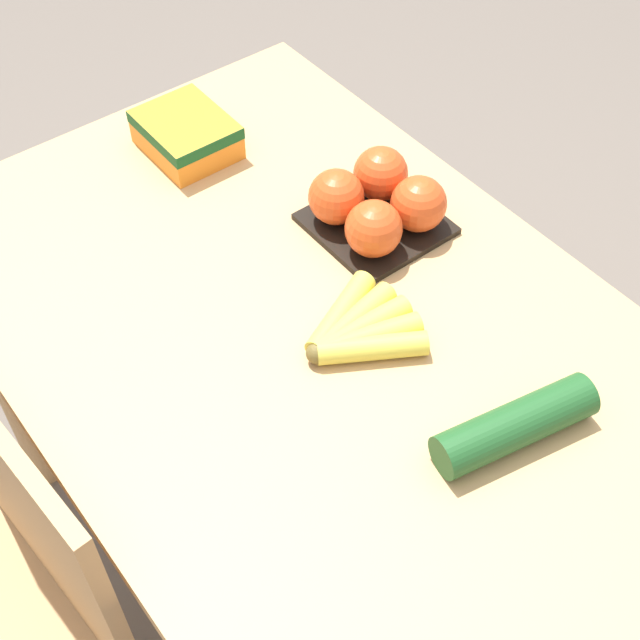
# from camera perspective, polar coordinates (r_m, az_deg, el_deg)

# --- Properties ---
(ground_plane) EXTENTS (12.00, 12.00, 0.00)m
(ground_plane) POSITION_cam_1_polar(r_m,az_deg,el_deg) (1.80, 0.00, -15.97)
(ground_plane) COLOR #665B51
(dining_table) EXTENTS (1.19, 0.75, 0.73)m
(dining_table) POSITION_cam_1_polar(r_m,az_deg,el_deg) (1.27, 0.00, -4.29)
(dining_table) COLOR tan
(dining_table) RESTS_ON ground_plane
(banana_bunch) EXTENTS (0.16, 0.16, 0.03)m
(banana_bunch) POSITION_cam_1_polar(r_m,az_deg,el_deg) (1.16, 2.48, -0.71)
(banana_bunch) COLOR brown
(banana_bunch) RESTS_ON dining_table
(tomato_pack) EXTENTS (0.18, 0.18, 0.09)m
(tomato_pack) POSITION_cam_1_polar(r_m,az_deg,el_deg) (1.29, 3.67, 7.46)
(tomato_pack) COLOR black
(tomato_pack) RESTS_ON dining_table
(carrot_bag) EXTENTS (0.15, 0.12, 0.06)m
(carrot_bag) POSITION_cam_1_polar(r_m,az_deg,el_deg) (1.45, -8.56, 11.80)
(carrot_bag) COLOR orange
(carrot_bag) RESTS_ON dining_table
(cucumber_near) EXTENTS (0.09, 0.21, 0.06)m
(cucumber_near) POSITION_cam_1_polar(r_m,az_deg,el_deg) (1.08, 12.38, -6.60)
(cucumber_near) COLOR #1E5123
(cucumber_near) RESTS_ON dining_table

